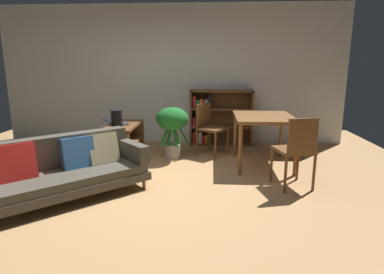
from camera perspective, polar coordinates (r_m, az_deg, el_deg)
ground_plane at (r=4.17m, az=-8.06°, el=-9.39°), size 8.16×8.16×0.00m
back_wall_panel at (r=6.54m, az=-3.68°, el=10.85°), size 6.80×0.10×2.70m
fabric_couch at (r=4.16m, az=-21.59°, el=-5.11°), size 1.87×1.81×0.73m
media_console at (r=5.51m, az=-12.05°, el=-0.85°), size 0.47×1.07×0.59m
open_laptop at (r=5.52m, az=-13.00°, el=2.54°), size 0.46×0.36×0.11m
desk_speaker at (r=5.23m, az=-13.17°, el=3.20°), size 0.18×0.18×0.27m
potted_floor_plant at (r=5.38m, az=-3.51°, el=2.43°), size 0.54×0.55×0.87m
dining_table at (r=5.13m, az=12.54°, el=2.78°), size 0.89×1.14×0.79m
dining_chair_near at (r=5.65m, az=3.05°, el=2.03°), size 0.59×0.60×0.89m
dining_chair_far at (r=4.25m, az=18.01°, el=-1.88°), size 0.52×0.53×0.94m
bookshelf at (r=6.39m, az=4.40°, el=3.44°), size 1.21×0.30×1.08m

